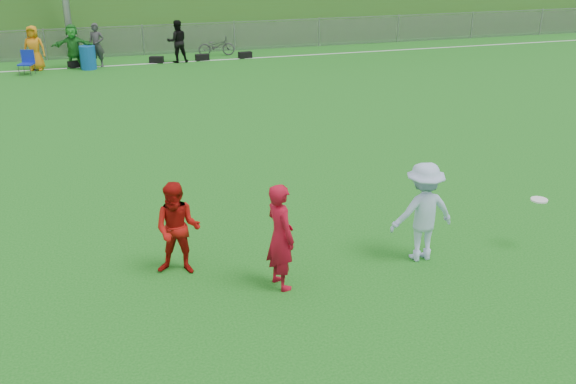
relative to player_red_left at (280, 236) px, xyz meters
name	(u,v)px	position (x,y,z in m)	size (l,w,h in m)	color
ground	(249,282)	(-0.45, 0.23, -0.85)	(120.00, 120.00, 0.00)	#135D14
sideline_far	(148,64)	(-0.45, 18.23, -0.84)	(60.00, 0.10, 0.01)	white
fence	(143,40)	(-0.45, 20.23, -0.20)	(58.00, 0.06, 1.30)	gray
spectator_row	(76,46)	(-3.16, 18.23, 0.00)	(8.45, 0.70, 1.69)	#B90C14
gear_bags	(171,59)	(0.49, 18.33, -0.72)	(7.48, 0.50, 0.26)	black
player_red_left	(280,236)	(0.00, 0.00, 0.00)	(0.62, 0.41, 1.70)	#A60B20
player_red_center	(178,229)	(-1.44, 0.86, -0.08)	(0.75, 0.58, 1.54)	#A50F0B
player_blue	(423,212)	(2.49, 0.21, 0.00)	(1.10, 0.63, 1.70)	#ABC3ED
frisbee	(539,200)	(4.55, -0.01, 0.06)	(0.28, 0.28, 0.03)	silver
recycling_bin	(88,58)	(-2.77, 17.84, -0.40)	(0.60, 0.60, 0.90)	#0E4C9D
camp_chair	(27,68)	(-5.00, 17.45, -0.59)	(0.63, 0.64, 0.89)	#1024B0
bicycle	(216,46)	(2.55, 19.23, -0.44)	(0.54, 1.56, 0.82)	#333335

